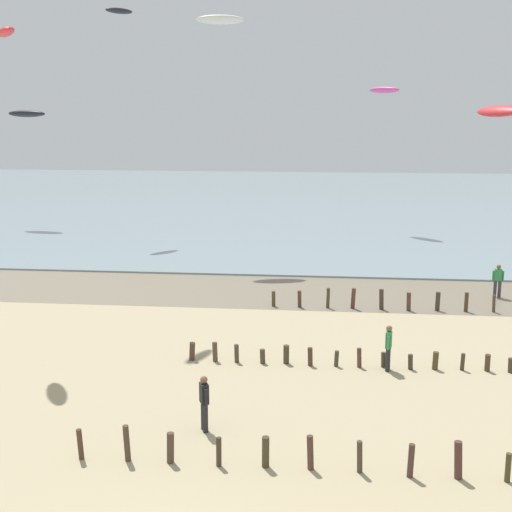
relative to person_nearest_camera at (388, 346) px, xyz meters
name	(u,v)px	position (x,y,z in m)	size (l,w,h in m)	color
wet_sand_strip	(267,291)	(-5.41, 10.98, -0.91)	(120.00, 6.91, 0.01)	#7A6D59
sea	(299,200)	(-5.41, 49.44, -0.87)	(160.00, 70.00, 0.10)	#7F939E
groyne_near	(407,459)	(-0.12, -7.61, -0.47)	(17.71, 0.32, 1.04)	#4B3326
groyne_mid	(355,358)	(-1.19, 0.27, -0.59)	(13.01, 0.35, 0.76)	#493429
groyne_far	(407,301)	(1.55, 8.14, -0.47)	(13.17, 0.37, 1.02)	#4D3A25
person_nearest_camera	(388,346)	(0.00, 0.00, 0.00)	(0.27, 0.56, 1.71)	#232328
person_by_waterline	(498,280)	(6.35, 11.01, 0.00)	(0.57, 0.26, 1.71)	#383842
person_right_flank	(204,402)	(-5.80, -5.58, 0.00)	(0.35, 0.53, 1.71)	#232328
kite_aloft_0	(499,111)	(7.49, 18.32, 8.40)	(3.34, 1.07, 0.53)	red
kite_aloft_2	(384,90)	(1.82, 31.80, 10.01)	(2.89, 0.92, 0.46)	#E54C99
kite_aloft_3	(119,11)	(-17.76, 27.56, 15.55)	(2.29, 0.73, 0.37)	black
kite_aloft_6	(27,114)	(-26.78, 31.00, 8.20)	(3.32, 1.06, 0.53)	black
kite_aloft_7	(220,20)	(-9.15, 20.09, 13.92)	(3.00, 0.96, 0.48)	white
kite_aloft_9	(6,32)	(-14.73, 2.24, 11.37)	(2.08, 0.67, 0.33)	red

